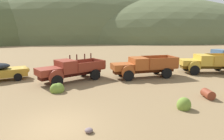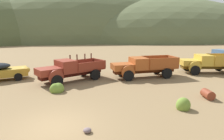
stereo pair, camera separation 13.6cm
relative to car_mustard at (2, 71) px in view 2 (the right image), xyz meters
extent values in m
plane|color=olive|center=(3.84, -10.60, -0.82)|extent=(300.00, 300.00, 0.00)
ellipsoid|color=#56603D|center=(26.73, 64.25, -0.82)|extent=(114.88, 51.53, 40.35)
ellipsoid|color=#56603D|center=(57.79, 66.96, -0.82)|extent=(108.37, 79.68, 37.44)
cube|color=#B28928|center=(-0.13, -0.02, -0.14)|extent=(4.65, 2.47, 0.68)
ellipsoid|color=#B28928|center=(1.83, 0.30, -0.07)|extent=(1.19, 1.56, 0.61)
cylinder|color=black|center=(1.36, -0.68, -0.48)|extent=(0.70, 0.31, 0.68)
cylinder|color=black|center=(1.08, 1.08, -0.48)|extent=(0.70, 0.31, 0.68)
cube|color=#42140D|center=(5.82, -2.25, -0.16)|extent=(5.63, 2.79, 0.36)
cube|color=maroon|center=(3.86, -2.96, 0.30)|extent=(2.24, 2.15, 0.55)
cube|color=#B7B2A8|center=(3.08, -3.25, 0.27)|extent=(0.46, 1.09, 0.44)
cylinder|color=maroon|center=(3.76, -1.97, -0.06)|extent=(1.19, 0.58, 1.20)
cylinder|color=maroon|center=(4.42, -3.80, -0.06)|extent=(1.19, 0.58, 1.20)
cube|color=maroon|center=(5.32, -2.44, 0.55)|extent=(1.87, 2.22, 1.05)
cube|color=black|center=(4.76, -2.64, 0.76)|extent=(0.59, 1.52, 0.59)
cube|color=maroon|center=(7.28, -1.73, 0.08)|extent=(3.36, 2.82, 0.12)
cube|color=maroon|center=(6.94, -0.80, 0.49)|extent=(2.72, 1.07, 0.70)
cube|color=maroon|center=(7.61, -2.65, 0.49)|extent=(2.72, 1.07, 0.70)
cube|color=maroon|center=(8.56, -1.26, 0.49)|extent=(0.76, 1.88, 0.70)
cube|color=#42140D|center=(8.02, -0.41, 1.09)|extent=(0.10, 0.10, 0.50)
cube|color=#42140D|center=(7.34, -0.66, 1.09)|extent=(0.10, 0.10, 0.50)
cube|color=#42140D|center=(6.54, -0.95, 1.09)|extent=(0.10, 0.10, 0.50)
cube|color=#42140D|center=(5.87, -1.19, 1.09)|extent=(0.10, 0.10, 0.50)
cylinder|color=black|center=(4.44, -3.84, -0.34)|extent=(1.00, 0.59, 0.96)
cylinder|color=black|center=(7.15, -0.68, -0.34)|extent=(1.00, 0.59, 0.96)
cylinder|color=black|center=(7.85, -2.61, -0.34)|extent=(1.00, 0.59, 0.96)
cube|color=#51220D|center=(12.44, -3.08, -0.16)|extent=(5.88, 1.36, 0.36)
cube|color=#A34C1E|center=(10.30, -2.93, 0.30)|extent=(1.96, 1.78, 0.55)
cube|color=#B7B2A8|center=(9.45, -2.86, 0.27)|extent=(0.16, 1.14, 0.44)
cylinder|color=#A34C1E|center=(10.62, -1.97, -0.06)|extent=(1.21, 0.27, 1.20)
cylinder|color=#A34C1E|center=(10.47, -3.92, -0.06)|extent=(1.21, 0.27, 1.20)
cube|color=#A34C1E|center=(11.89, -3.04, 0.55)|extent=(1.49, 1.99, 1.05)
cube|color=black|center=(11.29, -3.00, 0.76)|extent=(0.17, 1.61, 0.59)
cube|color=#97471E|center=(14.03, -3.20, 0.08)|extent=(3.08, 2.19, 0.12)
cube|color=#97471E|center=(14.11, -2.21, 0.62)|extent=(2.94, 0.32, 0.95)
cube|color=#97471E|center=(13.96, -4.19, 0.62)|extent=(2.94, 0.32, 0.95)
cube|color=#97471E|center=(15.44, -3.31, 0.62)|extent=(0.25, 1.98, 0.95)
cylinder|color=black|center=(10.62, -1.91, -0.34)|extent=(0.98, 0.35, 0.96)
cylinder|color=black|center=(10.47, -3.97, -0.34)|extent=(0.98, 0.35, 0.96)
cylinder|color=black|center=(14.35, -2.19, -0.34)|extent=(0.98, 0.35, 0.96)
cylinder|color=black|center=(14.20, -4.25, -0.34)|extent=(0.98, 0.35, 0.96)
cube|color=brown|center=(19.67, -3.48, -0.16)|extent=(5.47, 2.67, 0.36)
cube|color=gold|center=(17.77, -2.84, 0.30)|extent=(2.19, 2.21, 0.55)
cube|color=#B7B2A8|center=(17.01, -2.59, 0.27)|extent=(0.46, 1.17, 0.44)
cylinder|color=gold|center=(18.32, -1.93, -0.06)|extent=(1.19, 0.55, 1.20)
cylinder|color=gold|center=(17.66, -3.90, -0.06)|extent=(1.19, 0.55, 1.20)
cube|color=gold|center=(19.18, -3.32, 0.55)|extent=(1.84, 2.31, 1.05)
cube|color=black|center=(18.64, -3.14, 0.76)|extent=(0.59, 1.64, 0.59)
cube|color=#B5882D|center=(21.08, -3.96, 0.08)|extent=(3.28, 2.87, 0.12)
cube|color=#B5882D|center=(21.42, -2.96, 0.62)|extent=(2.64, 0.97, 0.95)
cylinder|color=black|center=(18.34, -1.88, -0.34)|extent=(1.00, 0.57, 0.96)
cylinder|color=black|center=(17.64, -3.95, -0.34)|extent=(1.00, 0.57, 0.96)
cylinder|color=black|center=(21.65, -2.99, -0.34)|extent=(1.00, 0.57, 0.96)
cube|color=#262D39|center=(25.93, 0.31, -0.16)|extent=(5.84, 1.20, 0.36)
cube|color=slate|center=(23.80, 0.20, 0.30)|extent=(1.91, 1.72, 0.55)
cube|color=#B7B2A8|center=(22.94, 0.16, 0.27)|extent=(0.13, 1.13, 0.44)
cylinder|color=slate|center=(23.99, 1.18, -0.06)|extent=(1.21, 0.24, 1.20)
cylinder|color=slate|center=(24.09, -0.76, -0.06)|extent=(1.21, 0.24, 1.20)
cube|color=slate|center=(25.38, 0.28, 0.55)|extent=(1.43, 1.94, 1.05)
cube|color=black|center=(24.78, 0.25, 0.76)|extent=(0.13, 1.59, 0.59)
cylinder|color=black|center=(24.09, -0.81, -0.34)|extent=(0.97, 0.33, 0.96)
cylinder|color=brown|center=(13.57, -9.81, -0.52)|extent=(0.81, 1.04, 0.58)
ellipsoid|color=olive|center=(4.41, -5.25, -0.60)|extent=(0.78, 0.70, 0.80)
ellipsoid|color=olive|center=(4.45, -5.15, -0.58)|extent=(0.82, 0.74, 0.86)
ellipsoid|color=olive|center=(4.24, -5.20, -0.58)|extent=(0.81, 0.73, 0.84)
ellipsoid|color=olive|center=(11.03, -10.78, -0.71)|extent=(0.54, 0.48, 0.40)
ellipsoid|color=olive|center=(10.86, -10.81, -0.57)|extent=(0.83, 0.74, 0.88)
ellipsoid|color=#6D5B5C|center=(5.19, -11.62, -0.71)|extent=(0.36, 0.37, 0.22)
camera|label=1|loc=(3.46, -19.57, 3.62)|focal=32.20mm
camera|label=2|loc=(3.58, -19.61, 3.62)|focal=32.20mm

